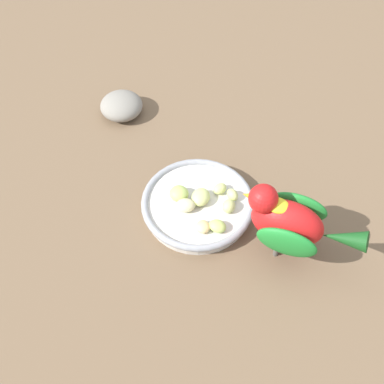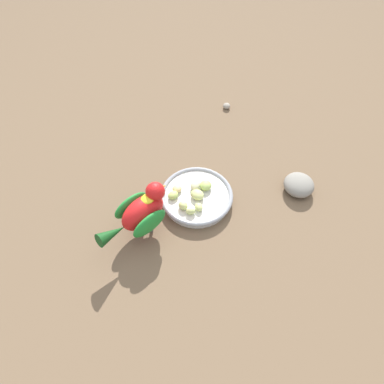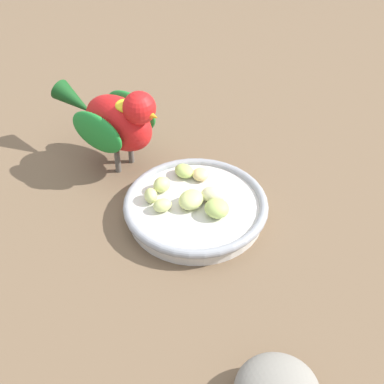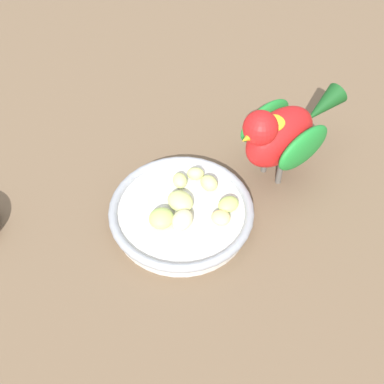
{
  "view_description": "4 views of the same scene",
  "coord_description": "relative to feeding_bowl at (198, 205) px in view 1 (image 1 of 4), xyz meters",
  "views": [
    {
      "loc": [
        -0.11,
        0.54,
        0.77
      ],
      "look_at": [
        -0.01,
        0.01,
        0.05
      ],
      "focal_mm": 49.31,
      "sensor_mm": 36.0,
      "label": 1
    },
    {
      "loc": [
        -0.44,
        -0.3,
        0.72
      ],
      "look_at": [
        -0.04,
        0.0,
        0.06
      ],
      "focal_mm": 30.05,
      "sensor_mm": 36.0,
      "label": 2
    },
    {
      "loc": [
        0.24,
        -0.5,
        0.53
      ],
      "look_at": [
        -0.02,
        -0.0,
        0.05
      ],
      "focal_mm": 52.14,
      "sensor_mm": 36.0,
      "label": 3
    },
    {
      "loc": [
        0.31,
        0.3,
        0.57
      ],
      "look_at": [
        -0.03,
        0.01,
        0.05
      ],
      "focal_mm": 48.38,
      "sensor_mm": 36.0,
      "label": 4
    }
  ],
  "objects": [
    {
      "name": "ground_plane",
      "position": [
        0.02,
        -0.01,
        -0.02
      ],
      "size": [
        4.0,
        4.0,
        0.0
      ],
      "primitive_type": "plane",
      "color": "brown"
    },
    {
      "name": "apple_piece_5",
      "position": [
        -0.06,
        0.0,
        0.02
      ],
      "size": [
        0.02,
        0.03,
        0.02
      ],
      "primitive_type": "ellipsoid",
      "rotation": [
        0.0,
        0.0,
        4.59
      ],
      "color": "#C6D17A",
      "rests_on": "feeding_bowl"
    },
    {
      "name": "apple_piece_7",
      "position": [
        -0.04,
        0.05,
        0.02
      ],
      "size": [
        0.04,
        0.03,
        0.02
      ],
      "primitive_type": "ellipsoid",
      "rotation": [
        0.0,
        0.0,
        6.01
      ],
      "color": "#B2CC66",
      "rests_on": "feeding_bowl"
    },
    {
      "name": "apple_piece_1",
      "position": [
        0.03,
        -0.01,
        0.02
      ],
      "size": [
        0.04,
        0.04,
        0.02
      ],
      "primitive_type": "ellipsoid",
      "rotation": [
        0.0,
        0.0,
        3.01
      ],
      "color": "#B2CC66",
      "rests_on": "feeding_bowl"
    },
    {
      "name": "apple_piece_4",
      "position": [
        -0.02,
        0.05,
        0.01
      ],
      "size": [
        0.03,
        0.03,
        0.01
      ],
      "primitive_type": "ellipsoid",
      "rotation": [
        0.0,
        0.0,
        1.89
      ],
      "color": "#E5C67F",
      "rests_on": "feeding_bowl"
    },
    {
      "name": "rock_large",
      "position": [
        0.2,
        -0.21,
        0.01
      ],
      "size": [
        0.11,
        0.11,
        0.04
      ],
      "primitive_type": "ellipsoid",
      "rotation": [
        0.0,
        0.0,
        3.54
      ],
      "color": "gray",
      "rests_on": "ground_plane"
    },
    {
      "name": "apple_piece_0",
      "position": [
        0.01,
        0.02,
        0.02
      ],
      "size": [
        0.04,
        0.03,
        0.02
      ],
      "primitive_type": "ellipsoid",
      "rotation": [
        0.0,
        0.0,
        0.23
      ],
      "color": "beige",
      "rests_on": "feeding_bowl"
    },
    {
      "name": "apple_piece_6",
      "position": [
        -0.06,
        -0.02,
        0.02
      ],
      "size": [
        0.03,
        0.03,
        0.02
      ],
      "primitive_type": "ellipsoid",
      "rotation": [
        0.0,
        0.0,
        2.27
      ],
      "color": "#C6D17A",
      "rests_on": "feeding_bowl"
    },
    {
      "name": "apple_piece_2",
      "position": [
        -0.0,
        -0.01,
        0.02
      ],
      "size": [
        0.03,
        0.04,
        0.02
      ],
      "primitive_type": "ellipsoid",
      "rotation": [
        0.0,
        0.0,
        1.49
      ],
      "color": "#C6D17A",
      "rests_on": "feeding_bowl"
    },
    {
      "name": "apple_piece_3",
      "position": [
        -0.03,
        -0.03,
        0.02
      ],
      "size": [
        0.03,
        0.03,
        0.02
      ],
      "primitive_type": "ellipsoid",
      "rotation": [
        0.0,
        0.0,
        4.04
      ],
      "color": "#C6D17A",
      "rests_on": "feeding_bowl"
    },
    {
      "name": "parrot",
      "position": [
        -0.16,
        0.05,
        0.07
      ],
      "size": [
        0.21,
        0.11,
        0.14
      ],
      "rotation": [
        0.0,
        0.0,
        -0.17
      ],
      "color": "#59544C",
      "rests_on": "ground_plane"
    },
    {
      "name": "feeding_bowl",
      "position": [
        0.0,
        0.0,
        0.0
      ],
      "size": [
        0.2,
        0.2,
        0.03
      ],
      "color": "beige",
      "rests_on": "ground_plane"
    }
  ]
}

